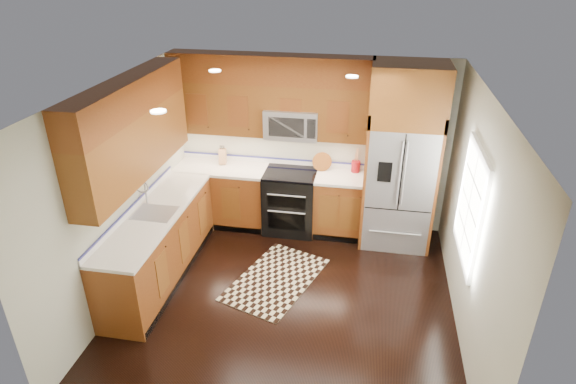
% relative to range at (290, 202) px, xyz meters
% --- Properties ---
extents(ground, '(4.00, 4.00, 0.00)m').
position_rel_range_xyz_m(ground, '(0.25, -1.67, -0.47)').
color(ground, black).
rests_on(ground, ground).
extents(wall_back, '(4.00, 0.02, 2.60)m').
position_rel_range_xyz_m(wall_back, '(0.25, 0.33, 0.83)').
color(wall_back, beige).
rests_on(wall_back, ground).
extents(wall_left, '(0.02, 4.00, 2.60)m').
position_rel_range_xyz_m(wall_left, '(-1.75, -1.67, 0.83)').
color(wall_left, beige).
rests_on(wall_left, ground).
extents(wall_right, '(0.02, 4.00, 2.60)m').
position_rel_range_xyz_m(wall_right, '(2.25, -1.67, 0.83)').
color(wall_right, beige).
rests_on(wall_right, ground).
extents(window, '(0.04, 1.10, 1.30)m').
position_rel_range_xyz_m(window, '(2.23, -1.47, 0.93)').
color(window, white).
rests_on(window, ground).
extents(base_cabinets, '(2.85, 3.00, 0.90)m').
position_rel_range_xyz_m(base_cabinets, '(-0.98, -0.77, -0.02)').
color(base_cabinets, brown).
rests_on(base_cabinets, ground).
extents(countertop, '(2.86, 3.01, 0.04)m').
position_rel_range_xyz_m(countertop, '(-0.84, -0.65, 0.45)').
color(countertop, silver).
rests_on(countertop, base_cabinets).
extents(upper_cabinets, '(2.85, 3.00, 1.15)m').
position_rel_range_xyz_m(upper_cabinets, '(-0.90, -0.58, 1.56)').
color(upper_cabinets, brown).
rests_on(upper_cabinets, ground).
extents(range, '(0.76, 0.67, 0.95)m').
position_rel_range_xyz_m(range, '(0.00, 0.00, 0.00)').
color(range, black).
rests_on(range, ground).
extents(microwave, '(0.76, 0.40, 0.42)m').
position_rel_range_xyz_m(microwave, '(-0.00, 0.13, 1.19)').
color(microwave, '#B2B2B7').
rests_on(microwave, ground).
extents(refrigerator, '(0.98, 0.75, 2.60)m').
position_rel_range_xyz_m(refrigerator, '(1.55, -0.04, 0.83)').
color(refrigerator, '#B2B2B7').
rests_on(refrigerator, ground).
extents(sink_faucet, '(0.54, 0.44, 0.37)m').
position_rel_range_xyz_m(sink_faucet, '(-1.48, -1.44, 0.52)').
color(sink_faucet, '#B2B2B7').
rests_on(sink_faucet, countertop).
extents(rug, '(1.30, 1.66, 0.01)m').
position_rel_range_xyz_m(rug, '(0.04, -1.31, -0.46)').
color(rug, black).
rests_on(rug, ground).
extents(knife_block, '(0.13, 0.16, 0.29)m').
position_rel_range_xyz_m(knife_block, '(-1.08, 0.18, 0.59)').
color(knife_block, tan).
rests_on(knife_block, countertop).
extents(utensil_crock, '(0.14, 0.14, 0.36)m').
position_rel_range_xyz_m(utensil_crock, '(0.93, 0.22, 0.59)').
color(utensil_crock, maroon).
rests_on(utensil_crock, countertop).
extents(cutting_board, '(0.35, 0.35, 0.02)m').
position_rel_range_xyz_m(cutting_board, '(0.44, 0.18, 0.48)').
color(cutting_board, brown).
rests_on(cutting_board, countertop).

